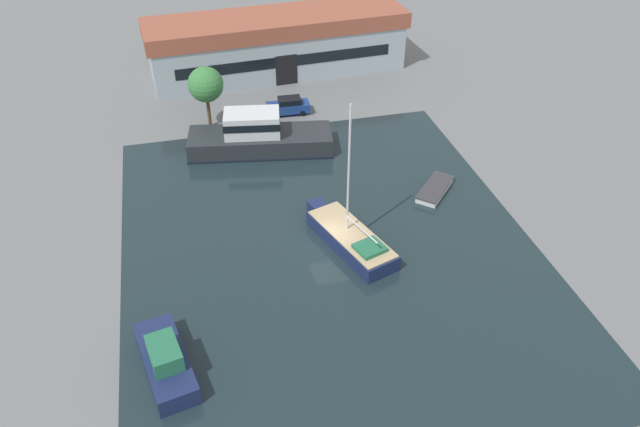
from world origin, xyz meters
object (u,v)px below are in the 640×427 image
Objects in this scene: quay_tree_near_building at (206,85)px; warehouse_building at (277,44)px; cabin_boat at (166,360)px; parked_car at (288,106)px; motor_cruiser at (258,137)px; small_dinghy at (435,189)px; sailboat_moored at (350,237)px.

warehouse_building is at bearing 51.84° from quay_tree_near_building.
cabin_boat is (-5.47, -29.45, -3.44)m from quay_tree_near_building.
parked_car is 7.58m from motor_cruiser.
quay_tree_near_building is 23.46m from small_dinghy.
motor_cruiser is (-4.07, -6.37, 0.51)m from parked_car.
motor_cruiser is (3.84, -5.65, -2.96)m from quay_tree_near_building.
warehouse_building is at bearing -2.80° from parked_car.
warehouse_building is 14.38m from quay_tree_near_building.
warehouse_building reaches higher than cabin_boat.
quay_tree_near_building is at bearing 68.01° from cabin_boat.
sailboat_moored is 1.66× the size of cabin_boat.
parked_car is 21.55m from sailboat_moored.
quay_tree_near_building is 30.16m from cabin_boat.
warehouse_building is 4.83× the size of quay_tree_near_building.
warehouse_building is 28.45m from small_dinghy.
motor_cruiser is 25.56m from cabin_boat.
warehouse_building is 43.25m from cabin_boat.
quay_tree_near_building is 8.66m from parked_car.
small_dinghy is (8.88, -16.61, -0.56)m from parked_car.
parked_car is (7.91, 0.72, -3.47)m from quay_tree_near_building.
quay_tree_near_building is 0.89× the size of cabin_boat.
small_dinghy is 26.07m from cabin_boat.
sailboat_moored is at bearing -95.20° from warehouse_building.
parked_car is 0.38× the size of sailboat_moored.
quay_tree_near_building is 1.32× the size of small_dinghy.
parked_car is at bearing -23.09° from motor_cruiser.
motor_cruiser is at bearing 149.83° from parked_car.
motor_cruiser is at bearing -110.34° from warehouse_building.
quay_tree_near_building is 0.45× the size of motor_cruiser.
warehouse_building is 10.87m from parked_car.
sailboat_moored is at bearing 21.02° from cabin_boat.
parked_car is at bearing 54.62° from cabin_boat.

